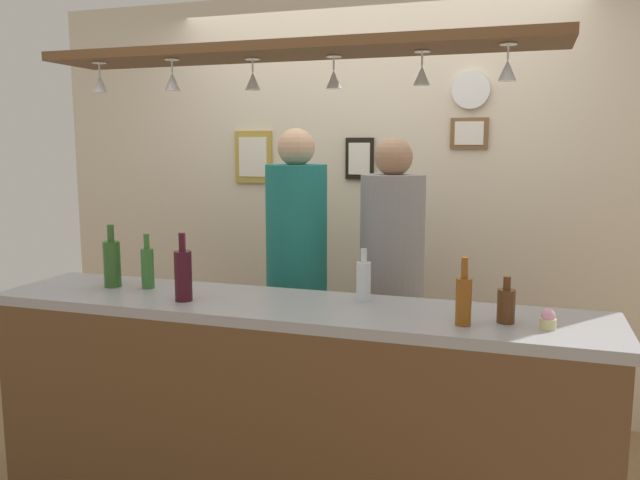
{
  "coord_description": "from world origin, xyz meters",
  "views": [
    {
      "loc": [
        0.96,
        -2.84,
        1.66
      ],
      "look_at": [
        0.0,
        0.1,
        1.2
      ],
      "focal_mm": 35.67,
      "sensor_mm": 36.0,
      "label": 1
    }
  ],
  "objects_px": {
    "bottle_soda_clear": "(364,280)",
    "bottle_wine_dark_red": "(183,274)",
    "person_left_teal_shirt": "(297,254)",
    "picture_frame_crest": "(360,159)",
    "bottle_beer_green_import": "(148,267)",
    "picture_frame_caricature": "(253,157)",
    "cupcake": "(548,320)",
    "person_right_grey_shirt": "(392,266)",
    "bottle_champagne_green": "(112,262)",
    "wall_clock": "(471,90)",
    "bottle_beer_amber_tall": "(464,299)",
    "picture_frame_upper_small": "(469,133)",
    "bottle_beer_brown_stubby": "(506,305)"
  },
  "relations": [
    {
      "from": "person_right_grey_shirt",
      "to": "picture_frame_caricature",
      "type": "relative_size",
      "value": 4.99
    },
    {
      "from": "bottle_wine_dark_red",
      "to": "picture_frame_upper_small",
      "type": "relative_size",
      "value": 1.36
    },
    {
      "from": "picture_frame_caricature",
      "to": "cupcake",
      "type": "bearing_deg",
      "value": -38.84
    },
    {
      "from": "picture_frame_caricature",
      "to": "picture_frame_upper_small",
      "type": "xyz_separation_m",
      "value": [
        1.39,
        0.0,
        0.15
      ]
    },
    {
      "from": "bottle_wine_dark_red",
      "to": "picture_frame_crest",
      "type": "height_order",
      "value": "picture_frame_crest"
    },
    {
      "from": "bottle_beer_amber_tall",
      "to": "picture_frame_crest",
      "type": "relative_size",
      "value": 1.0
    },
    {
      "from": "picture_frame_caricature",
      "to": "bottle_beer_green_import",
      "type": "bearing_deg",
      "value": -88.33
    },
    {
      "from": "bottle_wine_dark_red",
      "to": "bottle_beer_green_import",
      "type": "bearing_deg",
      "value": 149.82
    },
    {
      "from": "bottle_beer_brown_stubby",
      "to": "picture_frame_caricature",
      "type": "height_order",
      "value": "picture_frame_caricature"
    },
    {
      "from": "bottle_beer_brown_stubby",
      "to": "bottle_soda_clear",
      "type": "bearing_deg",
      "value": 163.91
    },
    {
      "from": "bottle_beer_amber_tall",
      "to": "cupcake",
      "type": "bearing_deg",
      "value": 8.24
    },
    {
      "from": "bottle_wine_dark_red",
      "to": "bottle_beer_green_import",
      "type": "distance_m",
      "value": 0.33
    },
    {
      "from": "bottle_beer_green_import",
      "to": "wall_clock",
      "type": "xyz_separation_m",
      "value": [
        1.36,
        1.33,
        0.89
      ]
    },
    {
      "from": "bottle_champagne_green",
      "to": "cupcake",
      "type": "xyz_separation_m",
      "value": [
        1.97,
        -0.11,
        -0.08
      ]
    },
    {
      "from": "person_left_teal_shirt",
      "to": "picture_frame_crest",
      "type": "height_order",
      "value": "person_left_teal_shirt"
    },
    {
      "from": "person_left_teal_shirt",
      "to": "bottle_soda_clear",
      "type": "bearing_deg",
      "value": -49.53
    },
    {
      "from": "cupcake",
      "to": "wall_clock",
      "type": "relative_size",
      "value": 0.35
    },
    {
      "from": "bottle_wine_dark_red",
      "to": "picture_frame_caricature",
      "type": "height_order",
      "value": "picture_frame_caricature"
    },
    {
      "from": "person_right_grey_shirt",
      "to": "bottle_wine_dark_red",
      "type": "bearing_deg",
      "value": -130.03
    },
    {
      "from": "bottle_champagne_green",
      "to": "bottle_beer_brown_stubby",
      "type": "bearing_deg",
      "value": -2.26
    },
    {
      "from": "bottle_soda_clear",
      "to": "bottle_champagne_green",
      "type": "height_order",
      "value": "bottle_champagne_green"
    },
    {
      "from": "bottle_wine_dark_red",
      "to": "bottle_soda_clear",
      "type": "distance_m",
      "value": 0.79
    },
    {
      "from": "bottle_soda_clear",
      "to": "picture_frame_crest",
      "type": "height_order",
      "value": "picture_frame_crest"
    },
    {
      "from": "bottle_beer_amber_tall",
      "to": "person_left_teal_shirt",
      "type": "bearing_deg",
      "value": 138.06
    },
    {
      "from": "bottle_beer_amber_tall",
      "to": "picture_frame_caricature",
      "type": "xyz_separation_m",
      "value": [
        -1.53,
        1.52,
        0.5
      ]
    },
    {
      "from": "bottle_wine_dark_red",
      "to": "bottle_soda_clear",
      "type": "bearing_deg",
      "value": 18.21
    },
    {
      "from": "wall_clock",
      "to": "cupcake",
      "type": "bearing_deg",
      "value": -73.52
    },
    {
      "from": "person_left_teal_shirt",
      "to": "picture_frame_crest",
      "type": "relative_size",
      "value": 6.74
    },
    {
      "from": "person_right_grey_shirt",
      "to": "bottle_beer_green_import",
      "type": "bearing_deg",
      "value": -145.27
    },
    {
      "from": "person_left_teal_shirt",
      "to": "bottle_soda_clear",
      "type": "height_order",
      "value": "person_left_teal_shirt"
    },
    {
      "from": "bottle_beer_brown_stubby",
      "to": "wall_clock",
      "type": "height_order",
      "value": "wall_clock"
    },
    {
      "from": "bottle_soda_clear",
      "to": "picture_frame_caricature",
      "type": "xyz_separation_m",
      "value": [
        -1.07,
        1.26,
        0.51
      ]
    },
    {
      "from": "bottle_soda_clear",
      "to": "bottle_wine_dark_red",
      "type": "bearing_deg",
      "value": -161.79
    },
    {
      "from": "person_right_grey_shirt",
      "to": "bottle_beer_brown_stubby",
      "type": "relative_size",
      "value": 9.43
    },
    {
      "from": "person_right_grey_shirt",
      "to": "bottle_beer_brown_stubby",
      "type": "xyz_separation_m",
      "value": [
        0.61,
        -0.81,
        0.03
      ]
    },
    {
      "from": "bottle_champagne_green",
      "to": "picture_frame_crest",
      "type": "bearing_deg",
      "value": 57.55
    },
    {
      "from": "bottle_wine_dark_red",
      "to": "wall_clock",
      "type": "xyz_separation_m",
      "value": [
        1.07,
        1.5,
        0.88
      ]
    },
    {
      "from": "picture_frame_crest",
      "to": "bottle_beer_amber_tall",
      "type": "bearing_deg",
      "value": -62.19
    },
    {
      "from": "person_right_grey_shirt",
      "to": "cupcake",
      "type": "relative_size",
      "value": 21.77
    },
    {
      "from": "bottle_champagne_green",
      "to": "wall_clock",
      "type": "xyz_separation_m",
      "value": [
        1.54,
        1.36,
        0.88
      ]
    },
    {
      "from": "bottle_wine_dark_red",
      "to": "wall_clock",
      "type": "relative_size",
      "value": 1.36
    },
    {
      "from": "bottle_beer_amber_tall",
      "to": "bottle_wine_dark_red",
      "type": "bearing_deg",
      "value": 179.41
    },
    {
      "from": "picture_frame_crest",
      "to": "picture_frame_upper_small",
      "type": "relative_size",
      "value": 1.18
    },
    {
      "from": "person_right_grey_shirt",
      "to": "picture_frame_caricature",
      "type": "distance_m",
      "value": 1.36
    },
    {
      "from": "bottle_beer_amber_tall",
      "to": "bottle_champagne_green",
      "type": "bearing_deg",
      "value": 174.68
    },
    {
      "from": "bottle_wine_dark_red",
      "to": "bottle_beer_brown_stubby",
      "type": "height_order",
      "value": "bottle_wine_dark_red"
    },
    {
      "from": "bottle_soda_clear",
      "to": "bottle_beer_green_import",
      "type": "relative_size",
      "value": 0.88
    },
    {
      "from": "picture_frame_caricature",
      "to": "person_right_grey_shirt",
      "type": "bearing_deg",
      "value": -30.23
    },
    {
      "from": "person_right_grey_shirt",
      "to": "wall_clock",
      "type": "height_order",
      "value": "wall_clock"
    },
    {
      "from": "bottle_wine_dark_red",
      "to": "bottle_beer_amber_tall",
      "type": "relative_size",
      "value": 1.15
    }
  ]
}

